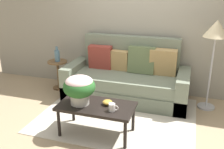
{
  "coord_description": "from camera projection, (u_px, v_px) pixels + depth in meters",
  "views": [
    {
      "loc": [
        1.03,
        -3.44,
        2.04
      ],
      "look_at": [
        -0.11,
        0.12,
        0.68
      ],
      "focal_mm": 41.14,
      "sensor_mm": 36.0,
      "label": 1
    }
  ],
  "objects": [
    {
      "name": "ground_plane",
      "position": [
        116.0,
        118.0,
        4.07
      ],
      "size": [
        14.0,
        14.0,
        0.0
      ],
      "primitive_type": "plane",
      "color": "tan"
    },
    {
      "name": "couch",
      "position": [
        127.0,
        80.0,
        4.7
      ],
      "size": [
        2.2,
        0.91,
        1.1
      ],
      "color": "#626B59",
      "rests_on": "ground"
    },
    {
      "name": "snack_bowl",
      "position": [
        107.0,
        102.0,
        3.5
      ],
      "size": [
        0.14,
        0.14,
        0.07
      ],
      "color": "gold",
      "rests_on": "coffee_table"
    },
    {
      "name": "table_vase",
      "position": [
        57.0,
        55.0,
        4.95
      ],
      "size": [
        0.1,
        0.1,
        0.3
      ],
      "color": "slate",
      "rests_on": "side_table"
    },
    {
      "name": "floor_lamp",
      "position": [
        216.0,
        34.0,
        3.99
      ],
      "size": [
        0.39,
        0.39,
        1.49
      ],
      "color": "#B2B2B7",
      "rests_on": "ground"
    },
    {
      "name": "potted_plant",
      "position": [
        79.0,
        87.0,
        3.46
      ],
      "size": [
        0.44,
        0.44,
        0.4
      ],
      "color": "#B7B2A8",
      "rests_on": "coffee_table"
    },
    {
      "name": "wall_back",
      "position": [
        137.0,
        19.0,
        4.76
      ],
      "size": [
        6.4,
        0.12,
        2.77
      ],
      "primitive_type": "cube",
      "color": "gray",
      "rests_on": "ground"
    },
    {
      "name": "coffee_table",
      "position": [
        96.0,
        108.0,
        3.52
      ],
      "size": [
        1.05,
        0.55,
        0.45
      ],
      "color": "black",
      "rests_on": "ground"
    },
    {
      "name": "side_table",
      "position": [
        58.0,
        70.0,
        5.08
      ],
      "size": [
        0.38,
        0.38,
        0.58
      ],
      "color": "brown",
      "rests_on": "ground"
    },
    {
      "name": "coffee_mug",
      "position": [
        112.0,
        107.0,
        3.33
      ],
      "size": [
        0.13,
        0.09,
        0.1
      ],
      "color": "white",
      "rests_on": "coffee_table"
    },
    {
      "name": "area_rug",
      "position": [
        118.0,
        115.0,
        4.16
      ],
      "size": [
        2.42,
        1.9,
        0.01
      ],
      "primitive_type": "cube",
      "color": "beige",
      "rests_on": "ground"
    }
  ]
}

